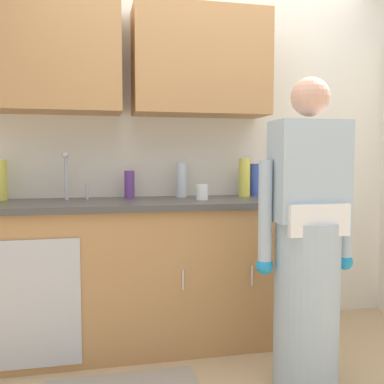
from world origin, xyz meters
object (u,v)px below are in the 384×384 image
(bottle_water_short, at_px, (254,180))
(cup_by_sink, at_px, (202,192))
(bottle_dish_liquid, at_px, (1,180))
(bottle_cleaner_spray, at_px, (244,178))
(person_at_sink, at_px, (307,257))
(bottle_water_tall, at_px, (181,180))
(sink, at_px, (72,204))
(bottle_soap, at_px, (129,184))

(bottle_water_short, height_order, cup_by_sink, bottle_water_short)
(bottle_dish_liquid, relative_size, cup_by_sink, 2.52)
(bottle_dish_liquid, xyz_separation_m, bottle_cleaner_spray, (1.62, -0.05, 0.01))
(cup_by_sink, bearing_deg, bottle_cleaner_spray, 28.50)
(bottle_dish_liquid, xyz_separation_m, cup_by_sink, (1.26, -0.24, -0.08))
(bottle_dish_liquid, bearing_deg, cup_by_sink, -10.68)
(person_at_sink, distance_m, bottle_water_tall, 1.10)
(sink, xyz_separation_m, cup_by_sink, (0.82, -0.05, 0.07))
(bottle_water_tall, bearing_deg, bottle_cleaner_spray, -5.50)
(bottle_water_tall, distance_m, bottle_cleaner_spray, 0.45)
(person_at_sink, xyz_separation_m, bottle_water_tall, (-0.50, 0.90, 0.37))
(person_at_sink, height_order, bottle_water_tall, person_at_sink)
(sink, relative_size, bottle_cleaner_spray, 1.86)
(sink, distance_m, cup_by_sink, 0.82)
(bottle_water_tall, bearing_deg, sink, -165.80)
(bottle_water_short, xyz_separation_m, bottle_cleaner_spray, (-0.09, -0.05, 0.02))
(sink, relative_size, bottle_water_tall, 2.08)
(sink, bearing_deg, bottle_water_tall, 14.20)
(sink, xyz_separation_m, bottle_soap, (0.37, 0.18, 0.11))
(person_at_sink, bearing_deg, sink, 149.60)
(bottle_dish_liquid, bearing_deg, bottle_water_tall, -0.18)
(bottle_water_tall, height_order, bottle_cleaner_spray, bottle_cleaner_spray)
(bottle_water_short, distance_m, bottle_water_tall, 0.54)
(bottle_dish_liquid, relative_size, bottle_cleaner_spray, 0.95)
(person_at_sink, relative_size, cup_by_sink, 15.94)
(bottle_water_tall, bearing_deg, cup_by_sink, -68.84)
(bottle_water_short, bearing_deg, bottle_cleaner_spray, -149.86)
(sink, height_order, bottle_cleaner_spray, sink)
(bottle_water_tall, xyz_separation_m, bottle_cleaner_spray, (0.44, -0.04, 0.01))
(bottle_water_tall, bearing_deg, bottle_dish_liquid, 179.82)
(sink, relative_size, person_at_sink, 0.31)
(person_at_sink, bearing_deg, bottle_water_tall, 118.86)
(bottle_cleaner_spray, bearing_deg, bottle_dish_liquid, 178.35)
(bottle_soap, bearing_deg, bottle_cleaner_spray, -2.69)
(bottle_dish_liquid, distance_m, bottle_water_tall, 1.17)
(person_at_sink, height_order, bottle_cleaner_spray, person_at_sink)
(bottle_water_short, distance_m, cup_by_sink, 0.52)
(bottle_soap, distance_m, bottle_dish_liquid, 0.82)
(person_at_sink, relative_size, bottle_dish_liquid, 6.32)
(person_at_sink, height_order, bottle_water_short, person_at_sink)
(bottle_water_short, bearing_deg, sink, -171.19)
(bottle_water_tall, distance_m, cup_by_sink, 0.26)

